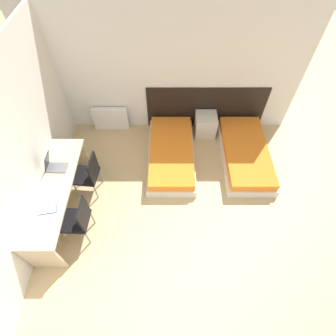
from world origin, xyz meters
The scene contains 13 objects.
ground_plane centered at (0.00, 0.00, 0.00)m, with size 20.00×20.00×0.00m, color tan.
wall_back centered at (0.00, 3.80, 1.35)m, with size 5.37×0.05×2.70m.
wall_left centered at (-2.21, 1.89, 1.35)m, with size 0.05×4.77×2.70m.
headboard_panel centered at (0.84, 3.76, 0.53)m, with size 2.60×0.03×1.05m.
bed_near_window centered at (0.07, 2.75, 0.16)m, with size 0.96×1.96×0.33m.
bed_near_door centered at (1.61, 2.75, 0.16)m, with size 0.96×1.96×0.33m.
nightstand centered at (0.84, 3.51, 0.26)m, with size 0.46×0.43×0.51m.
radiator centered at (-1.30, 3.68, 0.28)m, with size 0.79×0.12×0.57m.
desk centered at (-1.88, 1.53, 0.61)m, with size 0.60×2.12×0.77m.
chair_near_laptop centered at (-1.43, 1.97, 0.52)m, with size 0.47×0.47×0.95m.
chair_near_notebook centered at (-1.43, 1.08, 0.52)m, with size 0.45×0.45×0.95m.
laptop centered at (-1.94, 1.91, 0.84)m, with size 0.35×0.22×0.34m.
open_notebook centered at (-1.85, 1.15, 0.78)m, with size 0.31×0.28×0.02m.
Camera 1 is at (0.00, -0.78, 4.36)m, focal length 28.00 mm.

